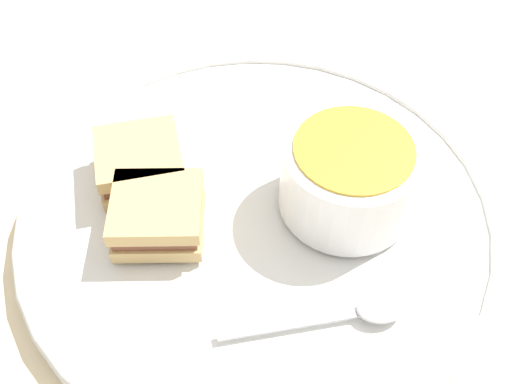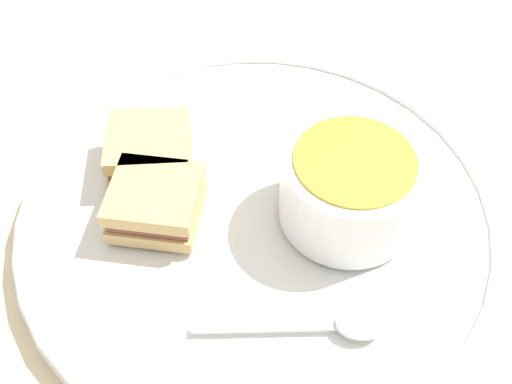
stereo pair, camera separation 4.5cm
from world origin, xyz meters
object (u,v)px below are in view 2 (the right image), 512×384
(sandwich_half_far, at_px, (156,202))
(soup_bowl, at_px, (350,187))
(sandwich_half_near, at_px, (149,149))
(spoon, at_px, (343,325))

(sandwich_half_far, bearing_deg, soup_bowl, -127.72)
(soup_bowl, bearing_deg, sandwich_half_near, 32.67)
(spoon, bearing_deg, soup_bowl, 82.01)
(sandwich_half_near, height_order, sandwich_half_far, same)
(spoon, bearing_deg, sandwich_half_far, 143.44)
(soup_bowl, height_order, sandwich_half_near, soup_bowl)
(spoon, xyz_separation_m, sandwich_half_far, (0.16, 0.04, 0.01))
(soup_bowl, xyz_separation_m, spoon, (-0.07, 0.07, -0.03))
(spoon, xyz_separation_m, sandwich_half_near, (0.21, 0.02, 0.01))
(sandwich_half_near, relative_size, sandwich_half_far, 0.99)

